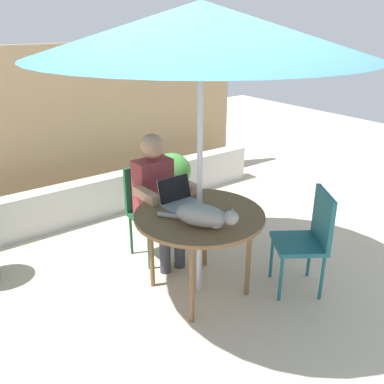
# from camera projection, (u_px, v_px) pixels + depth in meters

# --- Properties ---
(ground_plane) EXTENTS (14.00, 14.00, 0.00)m
(ground_plane) POSITION_uv_depth(u_px,v_px,m) (199.00, 290.00, 3.61)
(ground_plane) COLOR beige
(fence_back) EXTENTS (4.80, 0.08, 1.91)m
(fence_back) POSITION_uv_depth(u_px,v_px,m) (76.00, 126.00, 5.09)
(fence_back) COLOR tan
(fence_back) RESTS_ON ground
(planter_wall_low) EXTENTS (4.32, 0.20, 0.47)m
(planter_wall_low) POSITION_uv_depth(u_px,v_px,m) (103.00, 196.00, 4.91)
(planter_wall_low) COLOR beige
(planter_wall_low) RESTS_ON ground
(patio_table) EXTENTS (1.05, 1.05, 0.73)m
(patio_table) POSITION_uv_depth(u_px,v_px,m) (199.00, 220.00, 3.35)
(patio_table) COLOR brown
(patio_table) RESTS_ON ground
(patio_umbrella) EXTENTS (2.38, 2.38, 2.28)m
(patio_umbrella) POSITION_uv_depth(u_px,v_px,m) (201.00, 29.00, 2.80)
(patio_umbrella) COLOR #B7B7BC
(patio_umbrella) RESTS_ON ground
(chair_occupied) EXTENTS (0.40, 0.40, 0.89)m
(chair_occupied) POSITION_uv_depth(u_px,v_px,m) (149.00, 204.00, 3.99)
(chair_occupied) COLOR #194C2D
(chair_occupied) RESTS_ON ground
(chair_empty) EXTENTS (0.56, 0.56, 0.89)m
(chair_empty) POSITION_uv_depth(u_px,v_px,m) (310.00, 234.00, 3.45)
(chair_empty) COLOR #1E606B
(chair_empty) RESTS_ON ground
(person_seated) EXTENTS (0.48, 0.48, 1.23)m
(person_seated) POSITION_uv_depth(u_px,v_px,m) (157.00, 193.00, 3.81)
(person_seated) COLOR maroon
(person_seated) RESTS_ON ground
(laptop) EXTENTS (0.30, 0.26, 0.21)m
(laptop) POSITION_uv_depth(u_px,v_px,m) (178.00, 197.00, 3.48)
(laptop) COLOR gray
(laptop) RESTS_ON patio_table
(cat) EXTENTS (0.38, 0.58, 0.17)m
(cat) POSITION_uv_depth(u_px,v_px,m) (205.00, 216.00, 3.09)
(cat) COLOR gray
(cat) RESTS_ON patio_table
(potted_plant_by_chair) EXTENTS (0.45, 0.45, 0.70)m
(potted_plant_by_chair) POSITION_uv_depth(u_px,v_px,m) (172.00, 178.00, 4.99)
(potted_plant_by_chair) COLOR #33383D
(potted_plant_by_chair) RESTS_ON ground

